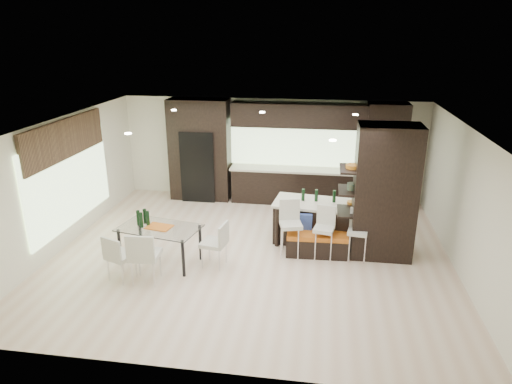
% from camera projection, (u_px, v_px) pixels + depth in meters
% --- Properties ---
extents(ground, '(8.00, 8.00, 0.00)m').
position_uv_depth(ground, '(252.00, 254.00, 9.43)').
color(ground, beige).
rests_on(ground, ground).
extents(back_wall, '(8.00, 0.02, 2.70)m').
position_uv_depth(back_wall, '(272.00, 149.00, 12.24)').
color(back_wall, white).
rests_on(back_wall, ground).
extents(left_wall, '(0.02, 7.00, 2.70)m').
position_uv_depth(left_wall, '(63.00, 183.00, 9.54)').
color(left_wall, white).
rests_on(left_wall, ground).
extents(right_wall, '(0.02, 7.00, 2.70)m').
position_uv_depth(right_wall, '(465.00, 203.00, 8.42)').
color(right_wall, white).
rests_on(right_wall, ground).
extents(ceiling, '(8.00, 7.00, 0.02)m').
position_uv_depth(ceiling, '(251.00, 125.00, 8.53)').
color(ceiling, white).
rests_on(ceiling, ground).
extents(window_left, '(0.04, 3.20, 1.90)m').
position_uv_depth(window_left, '(70.00, 180.00, 9.72)').
color(window_left, '#B2D199').
rests_on(window_left, left_wall).
extents(window_back, '(3.40, 0.04, 1.20)m').
position_uv_depth(window_back, '(294.00, 143.00, 12.05)').
color(window_back, '#B2D199').
rests_on(window_back, back_wall).
extents(stone_accent, '(0.08, 3.00, 0.80)m').
position_uv_depth(stone_accent, '(65.00, 139.00, 9.41)').
color(stone_accent, brown).
rests_on(stone_accent, left_wall).
extents(ceiling_spots, '(4.00, 3.00, 0.02)m').
position_uv_depth(ceiling_spots, '(253.00, 123.00, 8.77)').
color(ceiling_spots, white).
rests_on(ceiling_spots, ceiling).
extents(back_cabinetry, '(6.80, 0.68, 2.70)m').
position_uv_depth(back_cabinetry, '(290.00, 153.00, 11.86)').
color(back_cabinetry, black).
rests_on(back_cabinetry, ground).
extents(refrigerator, '(0.90, 0.68, 1.90)m').
position_uv_depth(refrigerator, '(200.00, 165.00, 12.29)').
color(refrigerator, black).
rests_on(refrigerator, ground).
extents(partition_column, '(1.20, 0.80, 2.70)m').
position_uv_depth(partition_column, '(385.00, 192.00, 8.99)').
color(partition_column, black).
rests_on(partition_column, ground).
extents(kitchen_island, '(2.24, 1.16, 0.90)m').
position_uv_depth(kitchen_island, '(324.00, 223.00, 9.84)').
color(kitchen_island, black).
rests_on(kitchen_island, ground).
extents(stool_left, '(0.51, 0.51, 0.94)m').
position_uv_depth(stool_left, '(291.00, 235.00, 9.20)').
color(stool_left, beige).
rests_on(stool_left, ground).
extents(stool_mid, '(0.45, 0.45, 0.87)m').
position_uv_depth(stool_mid, '(323.00, 238.00, 9.14)').
color(stool_mid, beige).
rests_on(stool_mid, ground).
extents(stool_right, '(0.43, 0.43, 0.85)m').
position_uv_depth(stool_right, '(357.00, 240.00, 9.05)').
color(stool_right, beige).
rests_on(stool_right, ground).
extents(bench, '(1.26, 0.53, 0.48)m').
position_uv_depth(bench, '(317.00, 244.00, 9.32)').
color(bench, black).
rests_on(bench, ground).
extents(floor_vase, '(0.49, 0.49, 1.07)m').
position_uv_depth(floor_vase, '(365.00, 223.00, 9.58)').
color(floor_vase, '#3D4A34').
rests_on(floor_vase, ground).
extents(dining_table, '(1.69, 1.16, 0.75)m').
position_uv_depth(dining_table, '(161.00, 245.00, 8.99)').
color(dining_table, white).
rests_on(dining_table, ground).
extents(chair_near, '(0.54, 0.54, 0.94)m').
position_uv_depth(chair_near, '(146.00, 259.00, 8.24)').
color(chair_near, beige).
rests_on(chair_near, ground).
extents(chair_far, '(0.58, 0.58, 0.82)m').
position_uv_depth(chair_far, '(121.00, 259.00, 8.36)').
color(chair_far, beige).
rests_on(chair_far, ground).
extents(chair_end, '(0.52, 0.52, 0.84)m').
position_uv_depth(chair_end, '(214.00, 246.00, 8.82)').
color(chair_end, beige).
rests_on(chair_end, ground).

